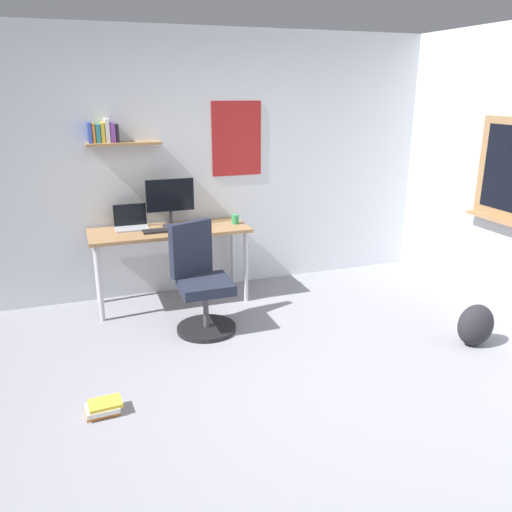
{
  "coord_description": "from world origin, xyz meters",
  "views": [
    {
      "loc": [
        -1.33,
        -2.72,
        2.04
      ],
      "look_at": [
        -0.1,
        0.73,
        0.85
      ],
      "focal_mm": 36.42,
      "sensor_mm": 36.0,
      "label": 1
    }
  ],
  "objects": [
    {
      "name": "office_chair",
      "position": [
        -0.37,
        1.4,
        0.41
      ],
      "size": [
        0.53,
        0.55,
        0.95
      ],
      "color": "black",
      "rests_on": "ground"
    },
    {
      "name": "book_stack_on_floor",
      "position": [
        -1.29,
        0.37,
        0.04
      ],
      "size": [
        0.24,
        0.18,
        0.09
      ],
      "color": "orange",
      "rests_on": "ground"
    },
    {
      "name": "ground_plane",
      "position": [
        0.0,
        0.0,
        0.0
      ],
      "size": [
        5.2,
        5.2,
        0.0
      ],
      "primitive_type": "plane",
      "color": "gray",
      "rests_on": "ground"
    },
    {
      "name": "keyboard",
      "position": [
        -0.57,
        2.01,
        0.76
      ],
      "size": [
        0.37,
        0.13,
        0.02
      ],
      "primitive_type": "cube",
      "color": "black",
      "rests_on": "desk"
    },
    {
      "name": "monitor_primary",
      "position": [
        -0.46,
        2.18,
        1.02
      ],
      "size": [
        0.46,
        0.17,
        0.46
      ],
      "color": "#38383D",
      "rests_on": "desk"
    },
    {
      "name": "laptop",
      "position": [
        -0.84,
        2.22,
        0.81
      ],
      "size": [
        0.31,
        0.21,
        0.23
      ],
      "color": "#ADAFB5",
      "rests_on": "desk"
    },
    {
      "name": "wall_back",
      "position": [
        -0.01,
        2.45,
        1.3
      ],
      "size": [
        5.0,
        0.3,
        2.6
      ],
      "color": "silver",
      "rests_on": "ground"
    },
    {
      "name": "coffee_mug",
      "position": [
        0.16,
        2.06,
        0.8
      ],
      "size": [
        0.08,
        0.08,
        0.09
      ],
      "primitive_type": "cylinder",
      "color": "#338C4C",
      "rests_on": "desk"
    },
    {
      "name": "desk",
      "position": [
        -0.5,
        2.09,
        0.67
      ],
      "size": [
        1.51,
        0.57,
        0.75
      ],
      "color": "#997047",
      "rests_on": "ground"
    },
    {
      "name": "backpack",
      "position": [
        1.68,
        0.33,
        0.18
      ],
      "size": [
        0.32,
        0.22,
        0.36
      ],
      "primitive_type": "ellipsoid",
      "color": "#232328",
      "rests_on": "ground"
    },
    {
      "name": "computer_mouse",
      "position": [
        -0.29,
        2.01,
        0.77
      ],
      "size": [
        0.1,
        0.06,
        0.03
      ],
      "primitive_type": "ellipsoid",
      "color": "#262628",
      "rests_on": "desk"
    }
  ]
}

